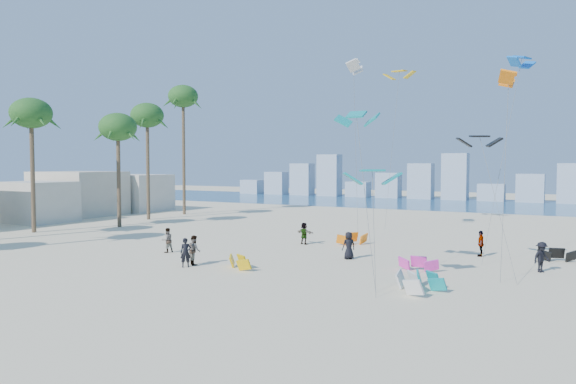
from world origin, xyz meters
The scene contains 10 objects.
ground centered at (0.00, 0.00, 0.00)m, with size 220.00×220.00×0.00m, color beige.
ocean centered at (0.00, 72.00, 0.01)m, with size 220.00×220.00×0.00m, color navy.
kitesurfer_near centered at (-0.77, 9.58, 0.91)m, with size 0.67×0.44×1.83m, color black.
kitesurfer_mid centered at (-0.80, 10.45, 0.95)m, with size 0.92×0.72×1.89m, color gray.
kitesurfers_far centered at (8.97, 19.33, 0.90)m, with size 34.64×15.40×1.85m.
grounded_kites centered at (11.03, 15.72, 0.41)m, with size 19.65×16.31×0.91m.
flying_kites centered at (12.01, 21.79, 11.55)m, with size 27.19×29.23×16.34m.
palm_row centered at (-22.63, 16.17, 11.73)m, with size 8.22×44.80×16.51m.
beachfront_buildings centered at (-33.69, 20.82, 2.67)m, with size 11.50×43.00×6.00m.
distant_skyline centered at (-1.19, 82.00, 3.09)m, with size 85.00×3.00×8.40m.
Camera 1 is at (20.46, -16.04, 6.41)m, focal length 32.95 mm.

